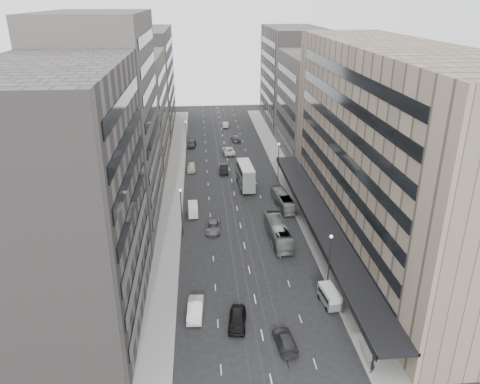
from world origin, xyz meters
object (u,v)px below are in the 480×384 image
object	(u,v)px
vw_microbus	(330,296)
sedan_2	(213,227)
double_decker	(246,175)
bus_near	(278,232)
sedan_1	(195,309)
panel_van	(193,209)
sedan_0	(237,319)
bus_far	(283,200)
pedestrian	(373,364)

from	to	relation	value
vw_microbus	sedan_2	world-z (taller)	vw_microbus
double_decker	vw_microbus	xyz separation A→B (m)	(6.62, -39.84, -1.42)
bus_near	sedan_1	size ratio (longest dim) A/B	2.13
double_decker	bus_near	bearing A→B (deg)	-85.66
panel_van	sedan_1	size ratio (longest dim) A/B	0.72
sedan_2	sedan_1	bearing A→B (deg)	-93.16
sedan_0	bus_near	bearing A→B (deg)	75.76
bus_far	pedestrian	world-z (taller)	bus_far
pedestrian	sedan_0	bearing A→B (deg)	-78.05
sedan_0	pedestrian	size ratio (longest dim) A/B	2.49
panel_van	sedan_2	size ratio (longest dim) A/B	0.73
bus_near	double_decker	world-z (taller)	double_decker
bus_near	vw_microbus	bearing A→B (deg)	100.24
sedan_1	sedan_2	xyz separation A→B (m)	(2.94, 22.03, -0.15)
sedan_0	sedan_2	xyz separation A→B (m)	(-2.00, 24.37, -0.15)
double_decker	pedestrian	world-z (taller)	double_decker
bus_near	pedestrian	world-z (taller)	bus_near
bus_far	sedan_0	bearing A→B (deg)	65.88
vw_microbus	panel_van	distance (m)	32.36
bus_near	double_decker	size ratio (longest dim) A/B	1.21
double_decker	vw_microbus	distance (m)	40.41
double_decker	panel_van	distance (m)	16.41
bus_far	sedan_2	bearing A→B (deg)	27.27
vw_microbus	panel_van	xyz separation A→B (m)	(-17.22, 27.40, 0.04)
bus_near	sedan_0	bearing A→B (deg)	65.79
vw_microbus	sedan_0	xyz separation A→B (m)	(-11.90, -3.03, -0.38)
vw_microbus	bus_near	bearing A→B (deg)	95.29
vw_microbus	pedestrian	xyz separation A→B (m)	(1.32, -11.85, -0.07)
bus_far	double_decker	xyz separation A→B (m)	(-5.92, 10.09, 1.32)
bus_far	panel_van	world-z (taller)	bus_far
sedan_0	bus_far	bearing A→B (deg)	79.06
bus_near	sedan_2	distance (m)	11.08
vw_microbus	sedan_2	distance (m)	25.47
bus_far	double_decker	distance (m)	11.77
panel_van	sedan_0	xyz separation A→B (m)	(5.32, -30.43, -0.42)
sedan_2	panel_van	bearing A→B (deg)	123.16
panel_van	pedestrian	distance (m)	43.41
bus_far	sedan_1	distance (m)	34.47
bus_far	double_decker	bearing A→B (deg)	-64.86
sedan_0	sedan_1	distance (m)	5.47
double_decker	sedan_0	size ratio (longest dim) A/B	1.82
bus_far	pedestrian	bearing A→B (deg)	87.52
pedestrian	sedan_1	bearing A→B (deg)	-75.90
sedan_0	sedan_1	xyz separation A→B (m)	(-4.94, 2.34, -0.00)
bus_near	sedan_0	world-z (taller)	bus_near
double_decker	sedan_2	distance (m)	19.98
vw_microbus	pedestrian	size ratio (longest dim) A/B	2.12
bus_near	sedan_2	bearing A→B (deg)	-24.77
bus_far	vw_microbus	size ratio (longest dim) A/B	2.25
bus_near	pedestrian	size ratio (longest dim) A/B	5.45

